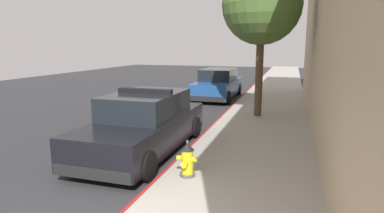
{
  "coord_description": "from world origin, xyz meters",
  "views": [
    {
      "loc": [
        2.46,
        -3.53,
        2.78
      ],
      "look_at": [
        -0.34,
        5.41,
        1.0
      ],
      "focal_mm": 30.05,
      "sensor_mm": 36.0,
      "label": 1
    }
  ],
  "objects_px": {
    "fire_hydrant": "(187,160)",
    "street_tree": "(262,5)",
    "parked_car_silver_ahead": "(218,84)",
    "police_cruiser": "(145,124)"
  },
  "relations": [
    {
      "from": "fire_hydrant",
      "to": "street_tree",
      "type": "bearing_deg",
      "value": 83.14
    },
    {
      "from": "parked_car_silver_ahead",
      "to": "fire_hydrant",
      "type": "bearing_deg",
      "value": -80.45
    },
    {
      "from": "street_tree",
      "to": "police_cruiser",
      "type": "bearing_deg",
      "value": -117.3
    },
    {
      "from": "parked_car_silver_ahead",
      "to": "fire_hydrant",
      "type": "height_order",
      "value": "parked_car_silver_ahead"
    },
    {
      "from": "police_cruiser",
      "to": "street_tree",
      "type": "distance_m",
      "value": 6.36
    },
    {
      "from": "police_cruiser",
      "to": "fire_hydrant",
      "type": "relative_size",
      "value": 6.37
    },
    {
      "from": "police_cruiser",
      "to": "parked_car_silver_ahead",
      "type": "xyz_separation_m",
      "value": [
        -0.14,
        9.31,
        -0.0
      ]
    },
    {
      "from": "fire_hydrant",
      "to": "street_tree",
      "type": "distance_m",
      "value": 7.37
    },
    {
      "from": "fire_hydrant",
      "to": "street_tree",
      "type": "height_order",
      "value": "street_tree"
    },
    {
      "from": "police_cruiser",
      "to": "street_tree",
      "type": "xyz_separation_m",
      "value": [
        2.45,
        4.75,
        3.46
      ]
    }
  ]
}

